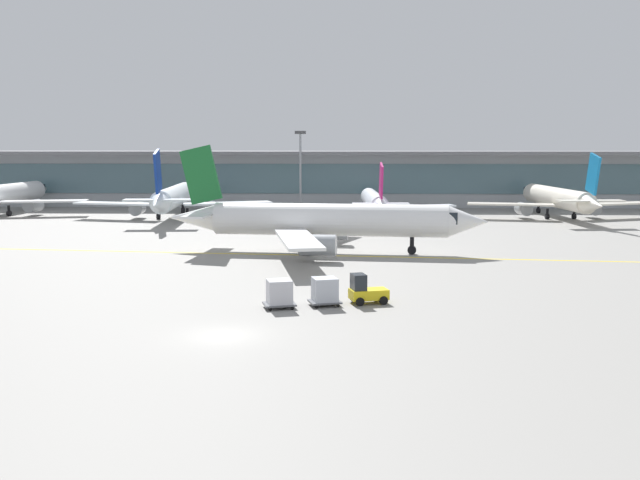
# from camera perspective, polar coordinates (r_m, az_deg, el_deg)

# --- Properties ---
(ground_plane) EXTENTS (400.00, 400.00, 0.00)m
(ground_plane) POSITION_cam_1_polar(r_m,az_deg,el_deg) (42.77, -7.55, -7.44)
(ground_plane) COLOR gray
(taxiway_centreline_stripe) EXTENTS (109.47, 11.54, 0.01)m
(taxiway_centreline_stripe) POSITION_cam_1_polar(r_m,az_deg,el_deg) (71.61, 0.77, -1.24)
(taxiway_centreline_stripe) COLOR yellow
(taxiway_centreline_stripe) RESTS_ON ground_plane
(terminal_concourse) EXTENTS (221.11, 11.00, 9.60)m
(terminal_concourse) POSITION_cam_1_polar(r_m,az_deg,el_deg) (127.92, -1.31, 4.91)
(terminal_concourse) COLOR #9EA3A8
(terminal_concourse) RESTS_ON ground_plane
(gate_airplane_1) EXTENTS (28.43, 30.67, 10.15)m
(gate_airplane_1) POSITION_cam_1_polar(r_m,az_deg,el_deg) (121.96, -23.85, 3.24)
(gate_airplane_1) COLOR white
(gate_airplane_1) RESTS_ON ground_plane
(gate_airplane_2) EXTENTS (28.86, 31.10, 10.30)m
(gate_airplane_2) POSITION_cam_1_polar(r_m,az_deg,el_deg) (108.64, -11.40, 3.30)
(gate_airplane_2) COLOR white
(gate_airplane_2) RESTS_ON ground_plane
(gate_airplane_3) EXTENTS (23.88, 25.69, 8.51)m
(gate_airplane_3) POSITION_cam_1_polar(r_m,az_deg,el_deg) (106.44, 4.27, 3.06)
(gate_airplane_3) COLOR silver
(gate_airplane_3) RESTS_ON ground_plane
(gate_airplane_4) EXTENTS (27.38, 29.56, 9.78)m
(gate_airplane_4) POSITION_cam_1_polar(r_m,az_deg,el_deg) (112.30, 18.20, 3.13)
(gate_airplane_4) COLOR silver
(gate_airplane_4) RESTS_ON ground_plane
(taxiing_regional_jet) EXTENTS (32.86, 30.40, 10.88)m
(taxiing_regional_jet) POSITION_cam_1_polar(r_m,az_deg,el_deg) (73.22, 0.47, 1.53)
(taxiing_regional_jet) COLOR white
(taxiing_regional_jet) RESTS_ON ground_plane
(baggage_tug) EXTENTS (2.88, 2.18, 2.10)m
(baggage_tug) POSITION_cam_1_polar(r_m,az_deg,el_deg) (50.49, 3.61, -4.01)
(baggage_tug) COLOR yellow
(baggage_tug) RESTS_ON ground_plane
(cargo_dolly_lead) EXTENTS (2.45, 2.10, 1.94)m
(cargo_dolly_lead) POSITION_cam_1_polar(r_m,az_deg,el_deg) (49.68, 0.38, -4.00)
(cargo_dolly_lead) COLOR #595B60
(cargo_dolly_lead) RESTS_ON ground_plane
(cargo_dolly_trailing) EXTENTS (2.45, 2.10, 1.94)m
(cargo_dolly_trailing) POSITION_cam_1_polar(r_m,az_deg,el_deg) (49.02, -3.21, -4.17)
(cargo_dolly_trailing) COLOR #595B60
(cargo_dolly_trailing) RESTS_ON ground_plane
(apron_light_mast_1) EXTENTS (1.80, 0.36, 12.96)m
(apron_light_mast_1) POSITION_cam_1_polar(r_m,az_deg,el_deg) (118.67, -1.55, 5.78)
(apron_light_mast_1) COLOR gray
(apron_light_mast_1) RESTS_ON ground_plane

